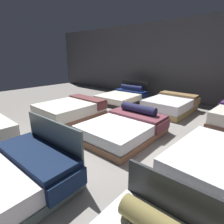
{
  "coord_description": "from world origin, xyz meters",
  "views": [
    {
      "loc": [
        2.59,
        -3.2,
        1.98
      ],
      "look_at": [
        -0.36,
        0.12,
        0.58
      ],
      "focal_mm": 28.54,
      "sensor_mm": 36.0,
      "label": 1
    }
  ],
  "objects_px": {
    "bed_1": "(2,183)",
    "bed_6": "(123,97)",
    "bed_4": "(124,127)",
    "bed_5": "(222,165)",
    "bed_3": "(71,110)",
    "bed_7": "(170,105)"
  },
  "relations": [
    {
      "from": "bed_7",
      "to": "bed_6",
      "type": "bearing_deg",
      "value": 179.99
    },
    {
      "from": "bed_3",
      "to": "bed_6",
      "type": "xyz_separation_m",
      "value": [
        -0.04,
        2.86,
        -0.05
      ]
    },
    {
      "from": "bed_1",
      "to": "bed_7",
      "type": "xyz_separation_m",
      "value": [
        0.01,
        5.62,
        0.02
      ]
    },
    {
      "from": "bed_4",
      "to": "bed_3",
      "type": "bearing_deg",
      "value": -179.07
    },
    {
      "from": "bed_3",
      "to": "bed_1",
      "type": "bearing_deg",
      "value": -51.92
    },
    {
      "from": "bed_4",
      "to": "bed_6",
      "type": "distance_m",
      "value": 3.6
    },
    {
      "from": "bed_4",
      "to": "bed_5",
      "type": "bearing_deg",
      "value": -5.11
    },
    {
      "from": "bed_1",
      "to": "bed_6",
      "type": "bearing_deg",
      "value": 109.42
    },
    {
      "from": "bed_1",
      "to": "bed_5",
      "type": "bearing_deg",
      "value": 47.37
    },
    {
      "from": "bed_6",
      "to": "bed_7",
      "type": "relative_size",
      "value": 1.14
    },
    {
      "from": "bed_3",
      "to": "bed_7",
      "type": "bearing_deg",
      "value": 52.32
    },
    {
      "from": "bed_6",
      "to": "bed_7",
      "type": "bearing_deg",
      "value": -3.32
    },
    {
      "from": "bed_1",
      "to": "bed_4",
      "type": "height_order",
      "value": "bed_1"
    },
    {
      "from": "bed_1",
      "to": "bed_5",
      "type": "xyz_separation_m",
      "value": [
        2.28,
        2.67,
        -0.02
      ]
    },
    {
      "from": "bed_1",
      "to": "bed_4",
      "type": "relative_size",
      "value": 0.97
    },
    {
      "from": "bed_4",
      "to": "bed_5",
      "type": "xyz_separation_m",
      "value": [
        2.24,
        -0.17,
        -0.02
      ]
    },
    {
      "from": "bed_1",
      "to": "bed_4",
      "type": "xyz_separation_m",
      "value": [
        0.04,
        2.84,
        -0.0
      ]
    },
    {
      "from": "bed_5",
      "to": "bed_6",
      "type": "bearing_deg",
      "value": 149.69
    },
    {
      "from": "bed_3",
      "to": "bed_7",
      "type": "height_order",
      "value": "bed_7"
    },
    {
      "from": "bed_4",
      "to": "bed_6",
      "type": "xyz_separation_m",
      "value": [
        -2.26,
        2.79,
        -0.02
      ]
    },
    {
      "from": "bed_6",
      "to": "bed_3",
      "type": "bearing_deg",
      "value": -92.1
    },
    {
      "from": "bed_5",
      "to": "bed_7",
      "type": "bearing_deg",
      "value": 130.68
    }
  ]
}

